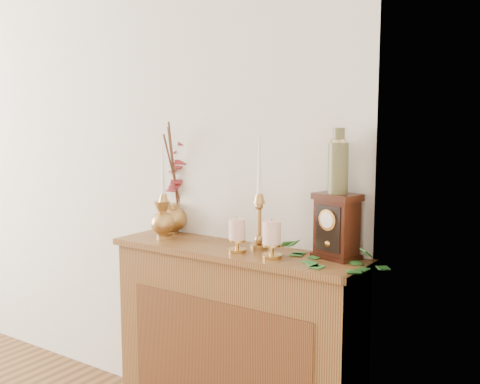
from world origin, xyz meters
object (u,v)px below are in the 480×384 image
Objects in this scene: candlestick_left at (164,209)px; candlestick_center at (259,212)px; mantel_clock at (336,227)px; bud_vase at (162,220)px; ceramic_vase at (338,164)px; ginger_jar at (177,183)px.

candlestick_center is (0.50, 0.09, 0.02)m from candlestick_left.
candlestick_center reaches higher than mantel_clock.
candlestick_center reaches higher than bud_vase.
ceramic_vase is (0.00, 0.00, 0.26)m from mantel_clock.
candlestick_left is 1.66× the size of mantel_clock.
candlestick_left is 0.80× the size of ginger_jar.
ginger_jar reaches higher than mantel_clock.
mantel_clock reaches higher than bud_vase.
ceramic_vase is (0.87, 0.12, 0.31)m from bud_vase.
ginger_jar reaches higher than candlestick_left.
candlestick_center is 0.58m from ginger_jar.
ceramic_vase is (0.86, 0.13, 0.25)m from candlestick_left.
ceramic_vase is at bearing -3.23° from ginger_jar.
candlestick_center is 2.78× the size of bud_vase.
bud_vase is at bearing -170.82° from candlestick_center.
ginger_jar is (-0.07, 0.18, 0.11)m from candlestick_left.
ginger_jar reaches higher than bud_vase.
candlestick_left is 2.48× the size of bud_vase.
candlestick_left is at bearing -21.85° from bud_vase.
candlestick_left is at bearing -69.57° from ginger_jar.
mantel_clock is at bearing -3.38° from ginger_jar.
bud_vase is at bearing -157.00° from mantel_clock.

